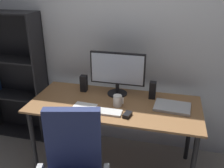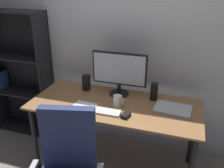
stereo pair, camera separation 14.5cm
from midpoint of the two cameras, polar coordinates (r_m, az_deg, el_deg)
name	(u,v)px [view 1 (the left image)]	position (r m, az deg, el deg)	size (l,w,h in m)	color
ground_plane	(114,165)	(2.74, -1.08, -18.35)	(12.00, 12.00, 0.00)	gray
back_wall	(126,33)	(2.59, 1.67, 11.83)	(6.40, 0.10, 2.60)	silver
desk	(114,111)	(2.35, -1.21, -6.39)	(1.60, 0.69, 0.74)	olive
monitor	(117,71)	(2.39, -0.47, 3.04)	(0.54, 0.20, 0.44)	black
keyboard	(105,112)	(2.16, -3.49, -6.50)	(0.29, 0.11, 0.02)	silver
mouse	(127,115)	(2.10, 1.62, -7.21)	(0.06, 0.10, 0.03)	black
coffee_mug	(118,101)	(2.24, -0.53, -3.93)	(0.10, 0.08, 0.10)	white
laptop	(172,107)	(2.28, 12.13, -5.24)	(0.32, 0.23, 0.02)	#B7BABC
speaker_left	(84,83)	(2.55, -8.22, 0.14)	(0.06, 0.07, 0.17)	black
speaker_right	(153,90)	(2.39, 7.74, -1.47)	(0.06, 0.07, 0.17)	black
paper_sheet	(81,110)	(2.22, -9.09, -6.10)	(0.21, 0.30, 0.00)	white
bookshelf	(14,77)	(3.15, -23.23, 1.51)	(0.75, 0.28, 1.51)	black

